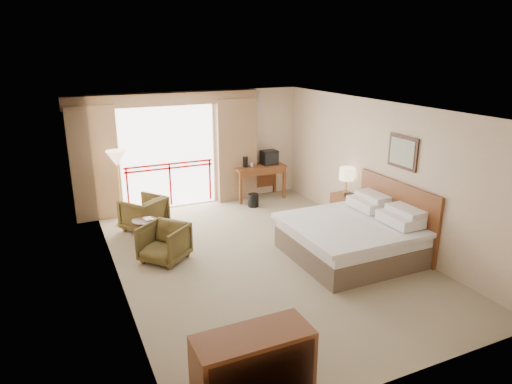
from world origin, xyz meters
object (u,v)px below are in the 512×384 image
nightstand (346,209)px  side_table (145,228)px  armchair_near (165,260)px  armchair_far (145,229)px  bed (353,237)px  desk (257,172)px  table_lamp (347,174)px  wastebasket (253,200)px  floor_lamp (117,161)px  dresser (253,369)px  tv (269,157)px

nightstand → side_table: 4.20m
armchair_near → armchair_far: bearing=140.4°
bed → desk: bed is taller
nightstand → table_lamp: size_ratio=1.20×
desk → armchair_near: (-3.02, -2.61, -0.66)m
wastebasket → desk: bearing=57.6°
nightstand → table_lamp: bearing=86.3°
armchair_far → side_table: side_table is taller
nightstand → floor_lamp: 4.92m
bed → armchair_far: bearing=137.9°
table_lamp → bed: bearing=-120.3°
armchair_far → armchair_near: bearing=55.5°
desk → nightstand: bearing=-65.8°
bed → dresser: (-3.11, -2.53, 0.04)m
bed → armchair_far: (-3.17, 2.87, -0.38)m
tv → nightstand: bearing=-69.4°
armchair_far → dresser: size_ratio=0.62×
armchair_near → floor_lamp: bearing=150.6°
table_lamp → armchair_far: bearing=160.0°
wastebasket → floor_lamp: (-3.05, 0.09, 1.24)m
tv → wastebasket: tv is taller
desk → side_table: bearing=-147.4°
armchair_near → side_table: side_table is taller
table_lamp → wastebasket: bearing=126.2°
armchair_near → floor_lamp: size_ratio=0.46×
desk → bed: bearing=-84.9°
table_lamp → floor_lamp: bearing=156.4°
desk → floor_lamp: floor_lamp is taller
desk → armchair_far: bearing=-158.8°
dresser → tv: bearing=63.2°
armchair_far → tv: bearing=159.8°
armchair_far → armchair_near: size_ratio=1.05×
tv → armchair_far: bearing=-158.9°
bed → floor_lamp: size_ratio=1.31×
floor_lamp → dresser: floor_lamp is taller
dresser → wastebasket: bearing=66.4°
nightstand → wastebasket: (-1.34, 1.87, -0.18)m
dresser → armchair_near: bearing=91.2°
bed → armchair_near: (-3.14, 1.25, -0.38)m
floor_lamp → tv: bearing=7.0°
side_table → wastebasket: bearing=22.7°
bed → tv: bearing=87.3°
wastebasket → dresser: dresser is taller
bed → side_table: (-3.31, 2.06, -0.03)m
tv → armchair_far: tv is taller
nightstand → armchair_far: size_ratio=0.86×
table_lamp → side_table: 4.26m
bed → floor_lamp: 4.98m
floor_lamp → armchair_near: bearing=-78.7°
table_lamp → armchair_near: (-3.97, -0.17, -1.10)m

